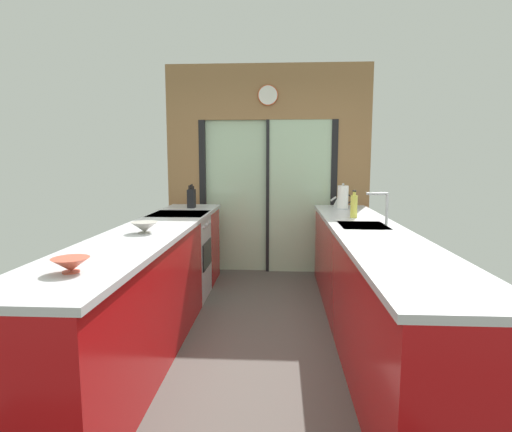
% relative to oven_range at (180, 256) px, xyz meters
% --- Properties ---
extents(ground_plane, '(5.04, 7.60, 0.02)m').
position_rel_oven_range_xyz_m(ground_plane, '(0.91, -0.65, -0.47)').
color(ground_plane, '#4C4742').
extents(back_wall_unit, '(2.64, 0.12, 2.70)m').
position_rel_oven_range_xyz_m(back_wall_unit, '(0.91, 1.15, 1.07)').
color(back_wall_unit, olive).
rests_on(back_wall_unit, ground_plane).
extents(left_counter_run, '(0.62, 3.80, 0.92)m').
position_rel_oven_range_xyz_m(left_counter_run, '(-0.00, -1.12, 0.01)').
color(left_counter_run, '#AD0C0F').
rests_on(left_counter_run, ground_plane).
extents(right_counter_run, '(0.62, 3.80, 0.92)m').
position_rel_oven_range_xyz_m(right_counter_run, '(1.82, -0.95, 0.01)').
color(right_counter_run, '#AD0C0F').
rests_on(right_counter_run, ground_plane).
extents(sink_faucet, '(0.19, 0.02, 0.29)m').
position_rel_oven_range_xyz_m(sink_faucet, '(1.97, -0.70, 0.65)').
color(sink_faucet, '#B7BABC').
rests_on(sink_faucet, right_counter_run).
extents(oven_range, '(0.60, 0.60, 0.92)m').
position_rel_oven_range_xyz_m(oven_range, '(0.00, 0.00, 0.00)').
color(oven_range, '#B7BABC').
rests_on(oven_range, ground_plane).
extents(mixing_bowl_near, '(0.19, 0.19, 0.08)m').
position_rel_oven_range_xyz_m(mixing_bowl_near, '(0.02, -2.36, 0.51)').
color(mixing_bowl_near, '#BC4C38').
rests_on(mixing_bowl_near, left_counter_run).
extents(mixing_bowl_far, '(0.21, 0.21, 0.09)m').
position_rel_oven_range_xyz_m(mixing_bowl_far, '(0.02, -1.20, 0.51)').
color(mixing_bowl_far, gray).
rests_on(mixing_bowl_far, left_counter_run).
extents(knife_block, '(0.08, 0.14, 0.28)m').
position_rel_oven_range_xyz_m(knife_block, '(0.02, 0.55, 0.58)').
color(knife_block, black).
rests_on(knife_block, left_counter_run).
extents(kettle, '(0.26, 0.18, 0.21)m').
position_rel_oven_range_xyz_m(kettle, '(1.80, 0.73, 0.55)').
color(kettle, '#B7BABC').
rests_on(kettle, right_counter_run).
extents(soap_bottle, '(0.07, 0.07, 0.27)m').
position_rel_oven_range_xyz_m(soap_bottle, '(1.80, -0.22, 0.58)').
color(soap_bottle, '#D1CC4C').
rests_on(soap_bottle, right_counter_run).
extents(paper_towel_roll, '(0.14, 0.14, 0.30)m').
position_rel_oven_range_xyz_m(paper_towel_roll, '(1.80, 0.51, 0.60)').
color(paper_towel_roll, '#B7BABC').
rests_on(paper_towel_roll, right_counter_run).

